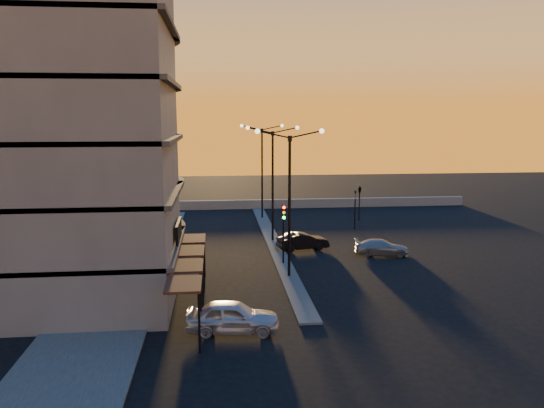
{
  "coord_description": "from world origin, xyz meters",
  "views": [
    {
      "loc": [
        -4.54,
        -32.63,
        10.23
      ],
      "look_at": [
        -0.48,
        5.95,
        3.82
      ],
      "focal_mm": 35.0,
      "sensor_mm": 36.0,
      "label": 1
    }
  ],
  "objects": [
    {
      "name": "ground",
      "position": [
        0.0,
        0.0,
        0.0
      ],
      "size": [
        120.0,
        120.0,
        0.0
      ],
      "primitive_type": "plane",
      "color": "black",
      "rests_on": "ground"
    },
    {
      "name": "sidewalk_west",
      "position": [
        -10.5,
        4.0,
        0.06
      ],
      "size": [
        5.0,
        40.0,
        0.12
      ],
      "primitive_type": "cube",
      "color": "#464644",
      "rests_on": "ground"
    },
    {
      "name": "median",
      "position": [
        0.0,
        10.0,
        0.06
      ],
      "size": [
        1.2,
        36.0,
        0.12
      ],
      "primitive_type": "cube",
      "color": "#464644",
      "rests_on": "ground"
    },
    {
      "name": "parapet",
      "position": [
        2.0,
        26.0,
        0.5
      ],
      "size": [
        44.0,
        0.5,
        1.0
      ],
      "primitive_type": "cube",
      "color": "slate",
      "rests_on": "ground"
    },
    {
      "name": "building",
      "position": [
        -14.0,
        0.03,
        11.91
      ],
      "size": [
        14.35,
        17.08,
        25.0
      ],
      "color": "#66625A",
      "rests_on": "ground"
    },
    {
      "name": "streetlamp_near",
      "position": [
        0.0,
        0.0,
        5.59
      ],
      "size": [
        4.32,
        0.32,
        9.51
      ],
      "color": "black",
      "rests_on": "ground"
    },
    {
      "name": "streetlamp_mid",
      "position": [
        0.0,
        10.0,
        5.59
      ],
      "size": [
        4.32,
        0.32,
        9.51
      ],
      "color": "black",
      "rests_on": "ground"
    },
    {
      "name": "streetlamp_far",
      "position": [
        0.0,
        20.0,
        5.59
      ],
      "size": [
        4.32,
        0.32,
        9.51
      ],
      "color": "black",
      "rests_on": "ground"
    },
    {
      "name": "traffic_light_main",
      "position": [
        0.0,
        2.87,
        2.89
      ],
      "size": [
        0.28,
        0.44,
        4.25
      ],
      "color": "black",
      "rests_on": "ground"
    },
    {
      "name": "signal_east_a",
      "position": [
        8.0,
        14.0,
        1.93
      ],
      "size": [
        0.13,
        0.16,
        3.6
      ],
      "color": "black",
      "rests_on": "ground"
    },
    {
      "name": "signal_east_b",
      "position": [
        9.5,
        18.0,
        3.1
      ],
      "size": [
        0.42,
        1.99,
        3.6
      ],
      "color": "black",
      "rests_on": "ground"
    },
    {
      "name": "car_hatchback",
      "position": [
        -3.88,
        -8.42,
        0.76
      ],
      "size": [
        4.64,
        2.27,
        1.52
      ],
      "primitive_type": "imported",
      "rotation": [
        0.0,
        0.0,
        1.46
      ],
      "color": "#BABBC3",
      "rests_on": "ground"
    },
    {
      "name": "car_sedan",
      "position": [
        2.05,
        7.07,
        0.66
      ],
      "size": [
        4.2,
        2.19,
        1.32
      ],
      "primitive_type": "imported",
      "rotation": [
        0.0,
        0.0,
        1.78
      ],
      "color": "black",
      "rests_on": "ground"
    },
    {
      "name": "car_wagon",
      "position": [
        7.67,
        4.8,
        0.58
      ],
      "size": [
        4.25,
        2.34,
        1.17
      ],
      "primitive_type": "imported",
      "rotation": [
        0.0,
        0.0,
        1.39
      ],
      "color": "#929699",
      "rests_on": "ground"
    }
  ]
}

